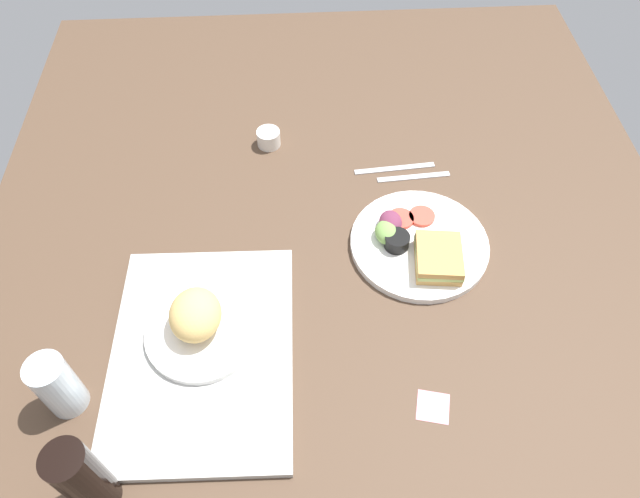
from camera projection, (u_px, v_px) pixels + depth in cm
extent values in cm
cube|color=#4C3828|center=(335.00, 272.00, 120.77)|extent=(190.00, 150.00, 3.00)
cube|color=#B2B2AD|center=(202.00, 353.00, 107.07)|extent=(45.79, 34.09, 1.60)
cylinder|color=white|center=(202.00, 331.00, 108.11)|extent=(21.12, 21.12, 1.40)
ellipsoid|color=#DBB266|center=(195.00, 315.00, 105.09)|extent=(10.94, 9.45, 7.46)
cylinder|color=white|center=(419.00, 244.00, 122.31)|extent=(28.88, 28.88, 1.60)
cube|color=tan|center=(438.00, 261.00, 117.72)|extent=(11.93, 10.16, 1.40)
cube|color=#B2C66B|center=(439.00, 258.00, 116.77)|extent=(11.74, 9.92, 1.00)
cube|color=tan|center=(439.00, 254.00, 115.81)|extent=(11.94, 10.18, 1.40)
cylinder|color=#D14738|center=(422.00, 216.00, 125.32)|extent=(5.60, 5.60, 0.80)
cylinder|color=#D14738|center=(401.00, 219.00, 124.90)|extent=(5.60, 5.60, 0.80)
cylinder|color=black|center=(397.00, 241.00, 119.87)|extent=(5.20, 5.20, 3.00)
cylinder|color=#EFEACC|center=(397.00, 238.00, 118.99)|extent=(4.26, 4.26, 0.60)
ellipsoid|color=#729E4C|center=(387.00, 232.00, 120.87)|extent=(6.00, 4.80, 3.60)
ellipsoid|color=#6B2D47|center=(390.00, 222.00, 122.47)|extent=(6.00, 4.80, 3.60)
cylinder|color=silver|center=(57.00, 385.00, 96.93)|extent=(6.58, 6.58, 13.38)
cylinder|color=black|center=(83.00, 479.00, 85.37)|extent=(6.40, 6.40, 18.60)
cylinder|color=silver|center=(269.00, 138.00, 140.19)|extent=(5.60, 5.60, 4.00)
cube|color=#B7B7BC|center=(414.00, 177.00, 134.87)|extent=(2.57, 17.06, 0.50)
cube|color=#B7B7BC|center=(395.00, 168.00, 136.54)|extent=(2.95, 19.05, 0.50)
cube|color=pink|center=(433.00, 407.00, 101.61)|extent=(6.74, 6.74, 0.12)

